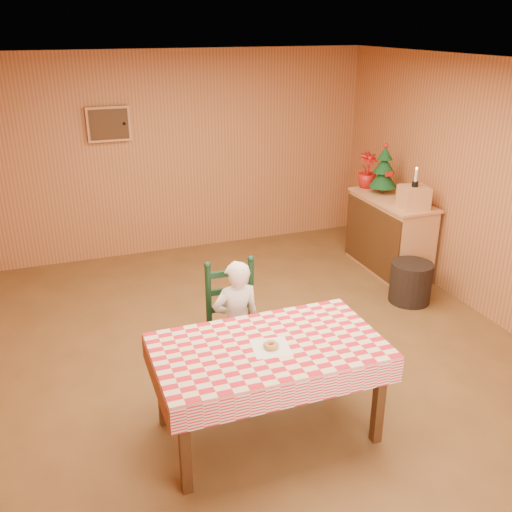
{
  "coord_description": "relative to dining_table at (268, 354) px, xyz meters",
  "views": [
    {
      "loc": [
        -1.63,
        -4.24,
        2.91
      ],
      "look_at": [
        0.0,
        0.2,
        0.95
      ],
      "focal_mm": 40.0,
      "sensor_mm": 36.0,
      "label": 1
    }
  ],
  "objects": [
    {
      "name": "ladder_chair",
      "position": [
        0.0,
        0.79,
        -0.18
      ],
      "size": [
        0.44,
        0.4,
        1.08
      ],
      "color": "black",
      "rests_on": "ground"
    },
    {
      "name": "donut",
      "position": [
        0.0,
        -0.05,
        0.1
      ],
      "size": [
        0.13,
        0.13,
        0.04
      ],
      "primitive_type": "torus",
      "rotation": [
        0.0,
        0.0,
        -0.2
      ],
      "color": "#B88242",
      "rests_on": "napkin"
    },
    {
      "name": "ground",
      "position": [
        0.34,
        0.97,
        -0.69
      ],
      "size": [
        6.0,
        6.0,
        0.0
      ],
      "primitive_type": "plane",
      "color": "brown",
      "rests_on": "ground"
    },
    {
      "name": "shelf_unit",
      "position": [
        2.52,
        2.35,
        -0.22
      ],
      "size": [
        0.54,
        1.24,
        0.93
      ],
      "color": "tan",
      "rests_on": "ground"
    },
    {
      "name": "flower_arrangement",
      "position": [
        2.48,
        2.9,
        0.46
      ],
      "size": [
        0.26,
        0.26,
        0.44
      ],
      "primitive_type": "imported",
      "rotation": [
        0.0,
        0.0,
        -0.06
      ],
      "color": "#AF1410",
      "rests_on": "shelf_unit"
    },
    {
      "name": "seated_child",
      "position": [
        0.0,
        0.73,
        -0.13
      ],
      "size": [
        0.41,
        0.27,
        1.12
      ],
      "primitive_type": "imported",
      "rotation": [
        0.0,
        0.0,
        3.14
      ],
      "color": "silver",
      "rests_on": "ground"
    },
    {
      "name": "storage_bin",
      "position": [
        2.28,
        1.5,
        -0.46
      ],
      "size": [
        0.47,
        0.47,
        0.46
      ],
      "primitive_type": "cylinder",
      "rotation": [
        0.0,
        0.0,
        -0.02
      ],
      "color": "black",
      "rests_on": "ground"
    },
    {
      "name": "candle_set",
      "position": [
        2.53,
        1.95,
        0.56
      ],
      "size": [
        0.07,
        0.07,
        0.22
      ],
      "color": "black",
      "rests_on": "crate"
    },
    {
      "name": "crate",
      "position": [
        2.53,
        1.95,
        0.37
      ],
      "size": [
        0.35,
        0.35,
        0.25
      ],
      "primitive_type": "cube",
      "rotation": [
        0.0,
        0.0,
        -0.19
      ],
      "color": "tan",
      "rests_on": "shelf_unit"
    },
    {
      "name": "christmas_tree",
      "position": [
        2.53,
        2.6,
        0.52
      ],
      "size": [
        0.34,
        0.34,
        0.62
      ],
      "color": "#462812",
      "rests_on": "shelf_unit"
    },
    {
      "name": "napkin",
      "position": [
        0.0,
        -0.05,
        0.08
      ],
      "size": [
        0.29,
        0.29,
        0.0
      ],
      "primitive_type": "cube",
      "rotation": [
        0.0,
        0.0,
        -0.14
      ],
      "color": "white",
      "rests_on": "dining_table"
    },
    {
      "name": "cabin_walls",
      "position": [
        0.33,
        1.51,
        1.14
      ],
      "size": [
        5.1,
        6.05,
        2.65
      ],
      "color": "#B87242",
      "rests_on": "ground"
    },
    {
      "name": "dining_table",
      "position": [
        0.0,
        0.0,
        0.0
      ],
      "size": [
        1.66,
        0.96,
        0.77
      ],
      "color": "#462812",
      "rests_on": "ground"
    }
  ]
}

